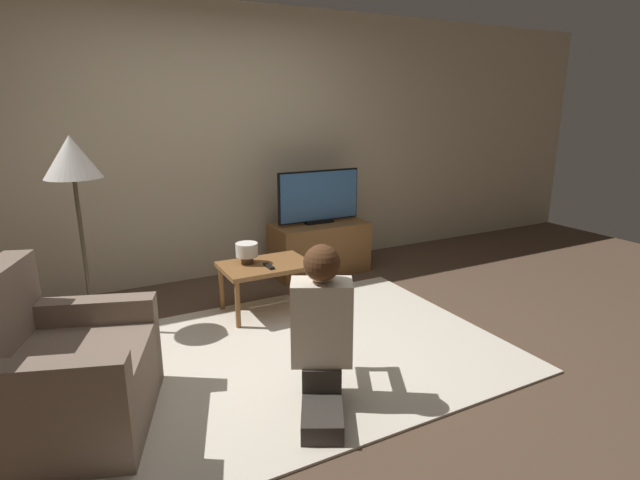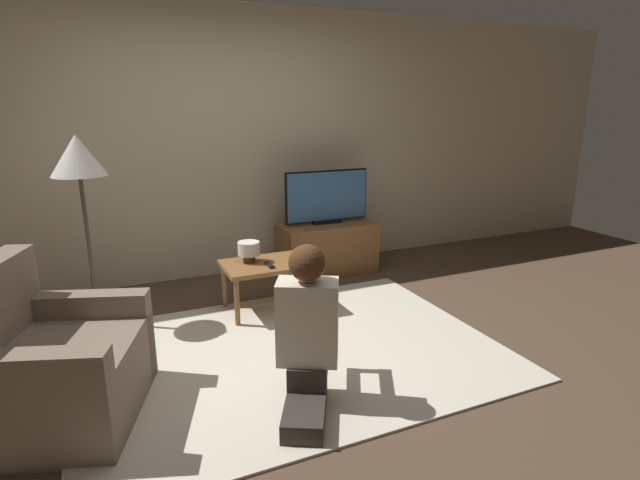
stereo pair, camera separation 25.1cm
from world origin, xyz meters
TOP-DOWN VIEW (x-y plane):
  - ground_plane at (0.00, 0.00)m, footprint 10.00×10.00m
  - wall_back at (0.00, 1.93)m, footprint 10.00×0.06m
  - rug at (0.00, 0.00)m, footprint 2.82×2.06m
  - tv_stand at (0.97, 1.51)m, footprint 0.96×0.49m
  - tv at (0.97, 1.51)m, footprint 0.88×0.08m
  - coffee_table at (0.09, 0.79)m, footprint 0.71×0.49m
  - floor_lamp at (-1.22, 1.06)m, footprint 0.39×0.39m
  - armchair at (-1.45, -0.15)m, footprint 1.05×1.10m
  - person_kneeling at (-0.13, -0.59)m, footprint 0.60×0.85m
  - table_lamp at (-0.04, 0.87)m, footprint 0.18×0.18m
  - remote at (0.08, 0.69)m, footprint 0.04×0.15m

SIDE VIEW (x-z plane):
  - ground_plane at x=0.00m, z-range 0.00..0.00m
  - rug at x=0.00m, z-range 0.00..0.02m
  - tv_stand at x=0.97m, z-range 0.00..0.52m
  - armchair at x=-1.45m, z-range -0.15..0.74m
  - coffee_table at x=0.09m, z-range 0.16..0.59m
  - remote at x=0.08m, z-range 0.43..0.44m
  - person_kneeling at x=-0.13m, z-range 0.01..0.95m
  - table_lamp at x=-0.04m, z-range 0.44..0.61m
  - tv at x=0.97m, z-range 0.52..1.06m
  - floor_lamp at x=-1.22m, z-range 0.51..1.99m
  - wall_back at x=0.00m, z-range 0.00..2.60m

